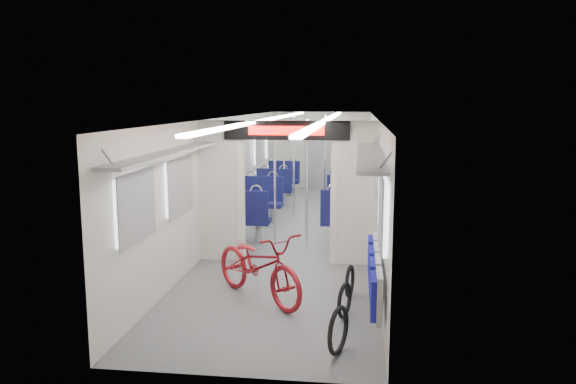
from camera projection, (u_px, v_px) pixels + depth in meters
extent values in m
plane|color=#515456|center=(300.00, 233.00, 11.23)|extent=(12.00, 12.00, 0.00)
cube|color=beige|center=(228.00, 175.00, 11.23)|extent=(0.02, 12.00, 2.30)
cube|color=beige|center=(374.00, 177.00, 10.87)|extent=(0.02, 12.00, 2.30)
cube|color=beige|center=(321.00, 150.00, 16.92)|extent=(2.90, 0.02, 2.30)
cube|color=beige|center=(232.00, 261.00, 5.17)|extent=(2.90, 0.02, 2.30)
cube|color=silver|center=(300.00, 117.00, 10.86)|extent=(2.90, 12.00, 0.02)
cube|color=white|center=(272.00, 119.00, 10.94)|extent=(0.12, 11.40, 0.04)
cube|color=white|center=(329.00, 119.00, 10.80)|extent=(0.12, 11.40, 0.04)
cube|color=beige|center=(220.00, 200.00, 9.25)|extent=(0.65, 0.18, 2.00)
cube|color=beige|center=(357.00, 203.00, 8.97)|extent=(0.65, 0.18, 2.00)
cube|color=beige|center=(287.00, 130.00, 8.93)|extent=(2.90, 0.18, 0.30)
cylinder|color=beige|center=(239.00, 200.00, 9.21)|extent=(0.20, 0.20, 2.00)
cylinder|color=beige|center=(337.00, 202.00, 9.01)|extent=(0.20, 0.20, 2.00)
cube|color=black|center=(286.00, 131.00, 8.82)|extent=(2.00, 0.03, 0.30)
cube|color=#FF0C07|center=(286.00, 131.00, 8.80)|extent=(1.20, 0.02, 0.14)
cube|color=silver|center=(135.00, 207.00, 6.48)|extent=(0.04, 1.00, 0.75)
cube|color=silver|center=(383.00, 213.00, 6.13)|extent=(0.04, 1.00, 0.75)
cube|color=silver|center=(179.00, 186.00, 8.05)|extent=(0.04, 1.00, 0.75)
cube|color=silver|center=(379.00, 190.00, 7.70)|extent=(0.04, 1.00, 0.75)
cube|color=silver|center=(223.00, 165.00, 10.69)|extent=(0.04, 1.00, 0.75)
cube|color=silver|center=(374.00, 167.00, 10.34)|extent=(0.04, 1.00, 0.75)
cube|color=silver|center=(244.00, 156.00, 12.55)|extent=(0.04, 1.00, 0.75)
cube|color=silver|center=(372.00, 157.00, 12.20)|extent=(0.04, 1.00, 0.75)
cube|color=silver|center=(259.00, 149.00, 14.42)|extent=(0.04, 1.00, 0.75)
cube|color=silver|center=(370.00, 150.00, 14.06)|extent=(0.04, 1.00, 0.75)
cube|color=silver|center=(270.00, 144.00, 16.18)|extent=(0.04, 1.00, 0.75)
cube|color=silver|center=(369.00, 145.00, 15.83)|extent=(0.04, 1.00, 0.75)
cube|color=gray|center=(169.00, 153.00, 7.16)|extent=(0.30, 3.60, 0.04)
cube|color=gray|center=(370.00, 155.00, 6.85)|extent=(0.30, 3.60, 0.04)
cube|color=gray|center=(255.00, 130.00, 13.04)|extent=(0.30, 7.60, 0.04)
cube|color=gray|center=(365.00, 131.00, 12.72)|extent=(0.30, 7.60, 0.04)
cube|color=gray|center=(321.00, 155.00, 16.89)|extent=(0.90, 0.05, 2.00)
imported|color=maroon|center=(259.00, 265.00, 7.39)|extent=(1.73, 1.70, 0.95)
cube|color=gray|center=(379.00, 296.00, 5.89)|extent=(0.06, 0.45, 0.51)
cube|color=navy|center=(373.00, 296.00, 5.90)|extent=(0.06, 0.42, 0.44)
cube|color=gray|center=(377.00, 280.00, 6.43)|extent=(0.06, 0.45, 0.51)
cube|color=navy|center=(372.00, 280.00, 6.44)|extent=(0.06, 0.42, 0.44)
cube|color=gray|center=(376.00, 266.00, 6.97)|extent=(0.06, 0.45, 0.51)
cube|color=navy|center=(371.00, 266.00, 6.98)|extent=(0.06, 0.42, 0.44)
cube|color=gray|center=(375.00, 254.00, 7.51)|extent=(0.06, 0.45, 0.51)
cube|color=navy|center=(370.00, 254.00, 7.51)|extent=(0.06, 0.42, 0.44)
torus|color=black|center=(338.00, 333.00, 5.80)|extent=(0.22, 0.51, 0.52)
torus|color=black|center=(344.00, 302.00, 6.79)|extent=(0.18, 0.44, 0.44)
torus|color=black|center=(350.00, 283.00, 7.51)|extent=(0.13, 0.45, 0.45)
cube|color=#0D0F3C|center=(258.00, 221.00, 10.45)|extent=(0.45, 0.42, 0.10)
cylinder|color=gray|center=(258.00, 233.00, 10.49)|extent=(0.10, 0.10, 0.35)
cube|color=#0D0F3C|center=(256.00, 206.00, 10.23)|extent=(0.45, 0.08, 0.55)
torus|color=silver|center=(256.00, 191.00, 10.19)|extent=(0.23, 0.03, 0.23)
cube|color=#0D0F3C|center=(272.00, 205.00, 12.10)|extent=(0.45, 0.42, 0.10)
cylinder|color=gray|center=(272.00, 215.00, 12.14)|extent=(0.10, 0.10, 0.35)
cube|color=#0D0F3C|center=(273.00, 189.00, 12.21)|extent=(0.45, 0.08, 0.55)
torus|color=silver|center=(273.00, 176.00, 12.17)|extent=(0.23, 0.03, 0.23)
cube|color=#0D0F3C|center=(233.00, 220.00, 10.51)|extent=(0.45, 0.42, 0.10)
cylinder|color=gray|center=(234.00, 232.00, 10.54)|extent=(0.10, 0.10, 0.35)
cube|color=#0D0F3C|center=(231.00, 205.00, 10.29)|extent=(0.45, 0.08, 0.55)
torus|color=silver|center=(231.00, 190.00, 10.25)|extent=(0.23, 0.03, 0.23)
cube|color=#0D0F3C|center=(250.00, 204.00, 12.16)|extent=(0.45, 0.42, 0.10)
cylinder|color=gray|center=(251.00, 214.00, 12.19)|extent=(0.10, 0.10, 0.35)
cube|color=#0D0F3C|center=(252.00, 188.00, 12.27)|extent=(0.45, 0.08, 0.55)
torus|color=silver|center=(252.00, 176.00, 12.23)|extent=(0.23, 0.03, 0.23)
cube|color=#0D0F3C|center=(334.00, 222.00, 10.40)|extent=(0.47, 0.44, 0.10)
cylinder|color=gray|center=(333.00, 233.00, 10.43)|extent=(0.10, 0.10, 0.35)
cube|color=#0D0F3C|center=(333.00, 206.00, 10.17)|extent=(0.47, 0.08, 0.57)
torus|color=silver|center=(334.00, 190.00, 10.12)|extent=(0.24, 0.03, 0.24)
cube|color=#0D0F3C|center=(337.00, 205.00, 12.13)|extent=(0.47, 0.44, 0.10)
cylinder|color=gray|center=(337.00, 215.00, 12.16)|extent=(0.10, 0.10, 0.35)
cube|color=#0D0F3C|center=(338.00, 188.00, 12.25)|extent=(0.47, 0.08, 0.57)
torus|color=silver|center=(338.00, 175.00, 12.20)|extent=(0.24, 0.03, 0.24)
cube|color=#0D0F3C|center=(359.00, 222.00, 10.34)|extent=(0.47, 0.44, 0.10)
cylinder|color=gray|center=(359.00, 234.00, 10.37)|extent=(0.10, 0.10, 0.35)
cube|color=#0D0F3C|center=(359.00, 206.00, 10.11)|extent=(0.47, 0.08, 0.57)
torus|color=silver|center=(360.00, 191.00, 10.07)|extent=(0.24, 0.03, 0.24)
cube|color=#0D0F3C|center=(359.00, 205.00, 12.07)|extent=(0.47, 0.44, 0.10)
cylinder|color=gray|center=(359.00, 215.00, 12.10)|extent=(0.10, 0.10, 0.35)
cube|color=#0D0F3C|center=(359.00, 188.00, 12.19)|extent=(0.47, 0.08, 0.57)
torus|color=silver|center=(360.00, 175.00, 12.14)|extent=(0.24, 0.03, 0.24)
cube|color=#0D0F3C|center=(284.00, 190.00, 14.10)|extent=(0.41, 0.39, 0.10)
cylinder|color=gray|center=(284.00, 199.00, 14.14)|extent=(0.10, 0.10, 0.35)
cube|color=#0D0F3C|center=(284.00, 179.00, 13.90)|extent=(0.41, 0.07, 0.51)
torus|color=silver|center=(283.00, 169.00, 13.86)|extent=(0.21, 0.03, 0.21)
cube|color=#0D0F3C|center=(292.00, 181.00, 15.64)|extent=(0.41, 0.39, 0.10)
cylinder|color=gray|center=(292.00, 189.00, 15.67)|extent=(0.10, 0.10, 0.35)
cube|color=#0D0F3C|center=(292.00, 170.00, 15.74)|extent=(0.41, 0.07, 0.51)
torus|color=silver|center=(292.00, 161.00, 15.70)|extent=(0.21, 0.03, 0.21)
cube|color=#0D0F3C|center=(266.00, 190.00, 14.16)|extent=(0.41, 0.39, 0.10)
cylinder|color=gray|center=(266.00, 198.00, 14.20)|extent=(0.10, 0.10, 0.35)
cube|color=#0D0F3C|center=(265.00, 179.00, 13.96)|extent=(0.41, 0.07, 0.51)
torus|color=silver|center=(265.00, 169.00, 13.92)|extent=(0.21, 0.03, 0.21)
cube|color=#0D0F3C|center=(275.00, 181.00, 15.70)|extent=(0.41, 0.39, 0.10)
cylinder|color=gray|center=(275.00, 189.00, 15.73)|extent=(0.10, 0.10, 0.35)
cube|color=#0D0F3C|center=(276.00, 170.00, 15.80)|extent=(0.41, 0.07, 0.51)
torus|color=silver|center=(276.00, 161.00, 15.76)|extent=(0.21, 0.03, 0.21)
cube|color=#0D0F3C|center=(340.00, 194.00, 13.56)|extent=(0.46, 0.43, 0.10)
cylinder|color=gray|center=(339.00, 203.00, 13.60)|extent=(0.10, 0.10, 0.35)
cube|color=#0D0F3C|center=(340.00, 181.00, 13.34)|extent=(0.46, 0.08, 0.57)
torus|color=silver|center=(340.00, 169.00, 13.29)|extent=(0.23, 0.03, 0.23)
cube|color=#0D0F3C|center=(342.00, 183.00, 15.28)|extent=(0.46, 0.43, 0.10)
cylinder|color=gray|center=(342.00, 191.00, 15.32)|extent=(0.10, 0.10, 0.35)
cube|color=#0D0F3C|center=(342.00, 170.00, 15.40)|extent=(0.46, 0.08, 0.57)
torus|color=silver|center=(342.00, 160.00, 15.35)|extent=(0.23, 0.03, 0.23)
cube|color=#0D0F3C|center=(359.00, 194.00, 13.51)|extent=(0.46, 0.43, 0.10)
cylinder|color=gray|center=(359.00, 203.00, 13.54)|extent=(0.10, 0.10, 0.35)
cube|color=#0D0F3C|center=(359.00, 181.00, 13.28)|extent=(0.46, 0.08, 0.57)
torus|color=silver|center=(360.00, 169.00, 13.24)|extent=(0.23, 0.03, 0.23)
cube|color=#0D0F3C|center=(359.00, 184.00, 15.22)|extent=(0.46, 0.43, 0.10)
cylinder|color=gray|center=(359.00, 192.00, 15.26)|extent=(0.10, 0.10, 0.35)
cube|color=#0D0F3C|center=(359.00, 171.00, 15.34)|extent=(0.46, 0.08, 0.57)
torus|color=silver|center=(360.00, 160.00, 15.30)|extent=(0.23, 0.03, 0.23)
cylinder|color=silver|center=(275.00, 186.00, 9.76)|extent=(0.04, 0.04, 2.30)
cylinder|color=silver|center=(307.00, 186.00, 9.74)|extent=(0.04, 0.04, 2.30)
cylinder|color=silver|center=(294.00, 166.00, 12.68)|extent=(0.05, 0.05, 2.30)
cylinder|color=silver|center=(325.00, 166.00, 12.85)|extent=(0.05, 0.05, 2.30)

